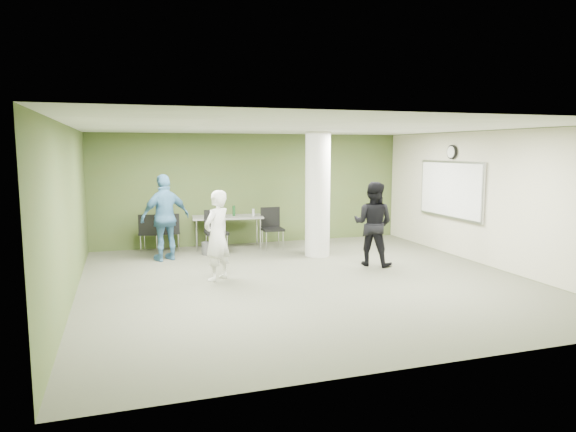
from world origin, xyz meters
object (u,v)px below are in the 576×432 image
object	(u,v)px
woman_white	(217,236)
folding_table	(228,218)
man_black	(373,224)
man_blue	(165,218)
chair_back_left	(149,230)

from	to	relation	value
woman_white	folding_table	bearing A→B (deg)	-144.97
man_black	man_blue	distance (m)	4.46
man_black	man_blue	world-z (taller)	man_blue
folding_table	man_black	bearing A→B (deg)	-40.84
chair_back_left	man_black	xyz separation A→B (m)	(4.37, -2.82, 0.34)
folding_table	chair_back_left	xyz separation A→B (m)	(-1.85, 0.11, -0.22)
man_blue	chair_back_left	bearing A→B (deg)	-93.81
woman_white	man_black	distance (m)	3.32
chair_back_left	folding_table	bearing A→B (deg)	-167.39
folding_table	woman_white	bearing A→B (deg)	-98.77
folding_table	chair_back_left	size ratio (longest dim) A/B	1.92
woman_white	man_blue	world-z (taller)	man_blue
chair_back_left	woman_white	world-z (taller)	woman_white
woman_white	man_black	xyz separation A→B (m)	(3.31, 0.24, 0.04)
woman_white	man_blue	xyz separation A→B (m)	(-0.76, 2.05, 0.11)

